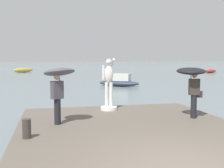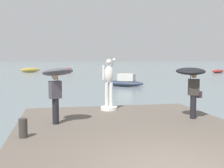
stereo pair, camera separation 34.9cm
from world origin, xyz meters
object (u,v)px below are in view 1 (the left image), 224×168
at_px(mooring_bollard, 27,129).
at_px(boat_leftward, 62,70).
at_px(statue_white_figure, 109,89).
at_px(onlooker_right, 192,77).
at_px(onlooker_left, 59,80).
at_px(boat_mid, 120,82).
at_px(boat_far, 23,70).
at_px(boat_near, 211,71).

height_order(mooring_bollard, boat_leftward, mooring_bollard).
height_order(statue_white_figure, onlooker_right, statue_white_figure).
relative_size(onlooker_left, boat_mid, 0.49).
bearing_deg(statue_white_figure, boat_far, 99.41).
relative_size(onlooker_right, mooring_bollard, 3.52).
height_order(boat_near, boat_far, boat_far).
relative_size(statue_white_figure, boat_far, 0.57).
height_order(onlooker_left, onlooker_right, onlooker_left).
distance_m(boat_near, boat_far, 35.57).
distance_m(statue_white_figure, boat_near, 44.42).
xyz_separation_m(statue_white_figure, boat_mid, (4.06, 14.04, -0.88)).
xyz_separation_m(onlooker_right, mooring_bollard, (-5.84, -1.48, -1.25)).
bearing_deg(boat_far, boat_leftward, 2.09).
xyz_separation_m(statue_white_figure, boat_leftward, (-0.06, 44.67, -0.88)).
bearing_deg(mooring_bollard, statue_white_figure, 50.19).
height_order(boat_far, boat_leftward, boat_far).
relative_size(boat_far, boat_leftward, 1.14).
height_order(statue_white_figure, boat_leftward, statue_white_figure).
height_order(onlooker_left, boat_mid, onlooker_left).
bearing_deg(statue_white_figure, mooring_bollard, -129.81).
xyz_separation_m(onlooker_right, boat_far, (-10.04, 46.71, -1.48)).
distance_m(mooring_bollard, boat_near, 49.34).
distance_m(onlooker_right, boat_far, 47.80).
distance_m(onlooker_right, boat_near, 44.77).
relative_size(boat_near, boat_leftward, 1.04).
bearing_deg(boat_far, boat_mid, -69.39).
bearing_deg(mooring_bollard, onlooker_left, 58.90).
bearing_deg(boat_mid, statue_white_figure, -106.12).
bearing_deg(statue_white_figure, boat_near, 52.54).
xyz_separation_m(mooring_bollard, boat_leftward, (3.10, 48.46, -0.25)).
xyz_separation_m(statue_white_figure, boat_near, (27.01, 35.25, -0.98)).
bearing_deg(boat_near, boat_leftward, 160.81).
relative_size(boat_mid, boat_far, 1.02).
bearing_deg(onlooker_left, boat_leftward, 87.38).
bearing_deg(onlooker_left, mooring_bollard, -121.10).
height_order(onlooker_right, boat_near, onlooker_right).
bearing_deg(onlooker_right, mooring_bollard, -165.74).
bearing_deg(onlooker_left, boat_mid, 68.92).
distance_m(onlooker_left, onlooker_right, 4.89).
bearing_deg(boat_mid, onlooker_left, -111.08).
distance_m(statue_white_figure, boat_far, 45.02).
distance_m(boat_near, boat_leftward, 28.66).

